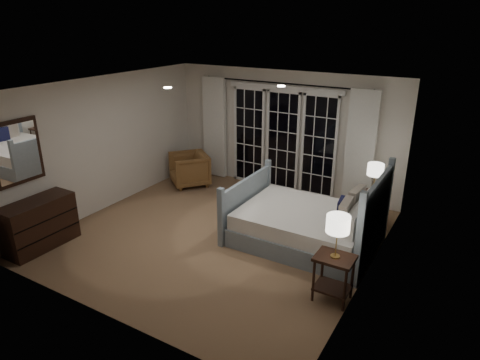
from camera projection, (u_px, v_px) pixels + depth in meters
The scene contains 20 objects.
floor at pixel (219, 234), 7.33m from camera, with size 5.00×5.00×0.00m, color #8C6B4B.
ceiling at pixel (216, 87), 6.43m from camera, with size 5.00×5.00×0.00m, color white.
wall_left at pixel (107, 143), 8.07m from camera, with size 0.02×5.00×2.50m, color silver.
wall_right at pixel (374, 196), 5.69m from camera, with size 0.02×5.00×2.50m, color silver.
wall_back at pixel (284, 131), 8.89m from camera, with size 5.00×0.02×2.50m, color silver.
wall_front at pixel (97, 226), 4.87m from camera, with size 5.00×0.02×2.50m, color silver.
french_doors at pixel (283, 139), 8.91m from camera, with size 2.50×0.04×2.20m.
curtain_rod at pixel (283, 83), 8.45m from camera, with size 0.03×0.03×3.50m, color black.
curtain_left at pixel (215, 128), 9.61m from camera, with size 0.55×0.10×2.25m, color silver.
curtain_right at pixel (360, 149), 8.04m from camera, with size 0.55×0.10×2.25m, color silver.
downlight_a at pixel (281, 86), 6.54m from camera, with size 0.12×0.12×0.01m, color white.
downlight_b at pixel (168, 88), 6.40m from camera, with size 0.12×0.12×0.01m, color white.
bed at pixel (308, 225), 6.93m from camera, with size 2.24×1.61×1.31m.
nightstand_left at pixel (334, 272), 5.49m from camera, with size 0.49×0.39×0.64m.
nightstand_right at pixel (371, 204), 7.51m from camera, with size 0.47×0.38×0.61m.
lamp_left at pixel (338, 224), 5.25m from camera, with size 0.30×0.30×0.57m.
lamp_right at pixel (376, 170), 7.28m from camera, with size 0.28×0.28×0.54m.
armchair at pixel (189, 169), 9.36m from camera, with size 0.76×0.79×0.71m, color brown.
dresser at pixel (39, 224), 6.80m from camera, with size 0.48×1.13×0.80m.
mirror at pixel (17, 153), 6.50m from camera, with size 0.05×0.85×1.00m.
Camera 1 is at (3.63, -5.42, 3.49)m, focal length 32.00 mm.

